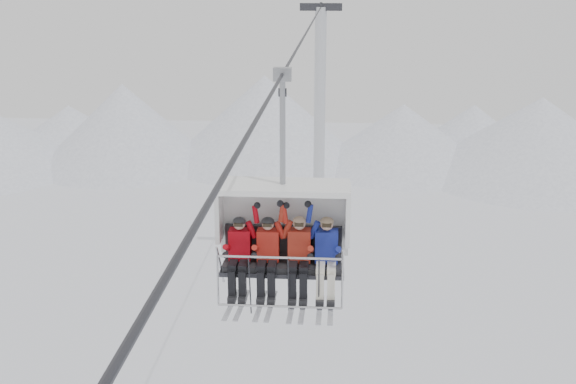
# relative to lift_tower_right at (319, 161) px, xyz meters

# --- Properties ---
(ridgeline) EXTENTS (72.00, 21.00, 7.00)m
(ridgeline) POSITION_rel_lift_tower_right_xyz_m (-1.58, 20.05, -2.94)
(ridgeline) COLOR white
(ridgeline) RESTS_ON ground
(lift_tower_right) EXTENTS (2.00, 1.80, 13.48)m
(lift_tower_right) POSITION_rel_lift_tower_right_xyz_m (0.00, 0.00, 0.00)
(lift_tower_right) COLOR silver
(lift_tower_right) RESTS_ON ground
(haul_cable) EXTENTS (0.06, 50.00, 0.06)m
(haul_cable) POSITION_rel_lift_tower_right_xyz_m (0.00, -22.00, 7.52)
(haul_cable) COLOR #2D2D32
(haul_cable) RESTS_ON lift_tower_left
(chairlift_carrier) EXTENTS (2.32, 1.17, 3.98)m
(chairlift_carrier) POSITION_rel_lift_tower_right_xyz_m (0.00, -23.17, 4.88)
(chairlift_carrier) COLOR black
(chairlift_carrier) RESTS_ON haul_cable
(skier_far_left) EXTENTS (0.38, 1.69, 1.54)m
(skier_far_left) POSITION_rel_lift_tower_right_xyz_m (-0.75, -23.48, 4.40)
(skier_far_left) COLOR #B20712
(skier_far_left) RESTS_ON chairlift_carrier
(skier_center_left) EXTENTS (0.39, 1.69, 1.55)m
(skier_center_left) POSITION_rel_lift_tower_right_xyz_m (-0.25, -23.48, 4.41)
(skier_center_left) COLOR red
(skier_center_left) RESTS_ON chairlift_carrier
(skier_center_right) EXTENTS (0.40, 1.69, 1.59)m
(skier_center_right) POSITION_rel_lift_tower_right_xyz_m (0.30, -23.47, 4.42)
(skier_center_right) COLOR #A82819
(skier_center_right) RESTS_ON chairlift_carrier
(skier_far_right) EXTENTS (0.40, 1.69, 1.59)m
(skier_far_right) POSITION_rel_lift_tower_right_xyz_m (0.77, -23.47, 4.42)
(skier_far_right) COLOR navy
(skier_far_right) RESTS_ON chairlift_carrier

